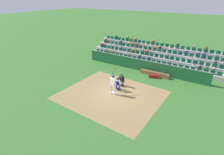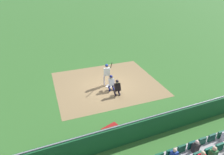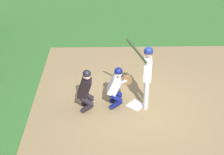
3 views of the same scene
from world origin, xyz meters
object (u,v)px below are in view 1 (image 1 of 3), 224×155
at_px(batter_at_plate, 113,82).
at_px(water_bottle_on_bench, 163,73).
at_px(catcher_crouching, 118,83).
at_px(dugout_bench, 155,74).
at_px(equipment_duffel_bag, 154,76).
at_px(home_plate_marker, 114,92).
at_px(home_plate_umpire, 122,79).

xyz_separation_m(batter_at_plate, water_bottle_on_bench, (-2.61, -5.71, -0.63)).
distance_m(batter_at_plate, water_bottle_on_bench, 6.31).
height_order(batter_at_plate, catcher_crouching, batter_at_plate).
bearing_deg(batter_at_plate, dugout_bench, -106.42).
bearing_deg(equipment_duffel_bag, home_plate_marker, 51.75).
height_order(catcher_crouching, water_bottle_on_bench, catcher_crouching).
height_order(home_plate_marker, water_bottle_on_bench, water_bottle_on_bench).
distance_m(batter_at_plate, home_plate_umpire, 1.81).
height_order(catcher_crouching, dugout_bench, catcher_crouching).
xyz_separation_m(home_plate_umpire, water_bottle_on_bench, (-2.75, -3.97, -0.16)).
bearing_deg(dugout_bench, water_bottle_on_bench, 179.01).
bearing_deg(catcher_crouching, home_plate_umpire, -82.65).
distance_m(home_plate_marker, water_bottle_on_bench, 6.07).
xyz_separation_m(catcher_crouching, equipment_duffel_bag, (-1.84, -4.29, -0.54)).
height_order(home_plate_marker, dugout_bench, dugout_bench).
height_order(home_plate_umpire, dugout_bench, home_plate_umpire).
relative_size(catcher_crouching, water_bottle_on_bench, 5.93).
relative_size(home_plate_marker, home_plate_umpire, 0.34).
distance_m(water_bottle_on_bench, equipment_duffel_bag, 1.04).
bearing_deg(batter_at_plate, equipment_duffel_bag, -109.40).
bearing_deg(dugout_bench, batter_at_plate, 73.58).
relative_size(home_plate_umpire, equipment_duffel_bag, 1.31).
distance_m(home_plate_marker, catcher_crouching, 0.91).
distance_m(home_plate_marker, dugout_bench, 5.72).
bearing_deg(home_plate_umpire, catcher_crouching, 97.35).
bearing_deg(dugout_bench, equipment_duffel_bag, 102.33).
xyz_separation_m(home_plate_marker, water_bottle_on_bench, (-2.66, -5.43, 0.53)).
relative_size(catcher_crouching, dugout_bench, 0.41).
distance_m(home_plate_marker, batter_at_plate, 1.20).
relative_size(home_plate_marker, equipment_duffel_bag, 0.44).
distance_m(catcher_crouching, dugout_bench, 5.19).
height_order(catcher_crouching, home_plate_umpire, home_plate_umpire).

